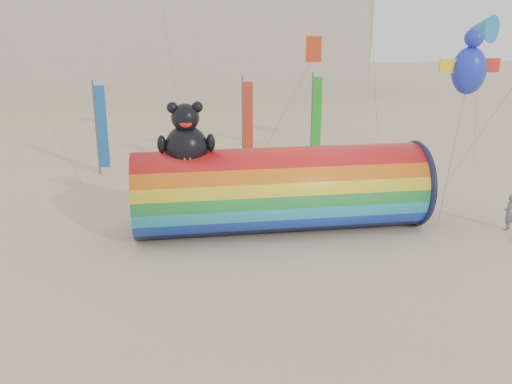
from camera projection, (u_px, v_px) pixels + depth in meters
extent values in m
plane|color=#CCB58C|center=(248.00, 271.00, 19.90)|extent=(160.00, 160.00, 0.00)
cylinder|color=red|center=(281.00, 189.00, 23.20)|extent=(11.83, 3.45, 3.45)
torus|color=#0F1438|center=(415.00, 183.00, 24.05)|extent=(0.24, 3.62, 3.62)
cylinder|color=black|center=(418.00, 183.00, 24.07)|extent=(0.06, 3.42, 3.42)
ellipsoid|color=black|center=(186.00, 148.00, 22.09)|extent=(1.69, 1.51, 1.78)
ellipsoid|color=orange|center=(187.00, 154.00, 21.61)|extent=(0.87, 0.38, 0.76)
sphere|color=black|center=(185.00, 118.00, 21.73)|extent=(1.08, 1.08, 1.08)
sphere|color=black|center=(172.00, 108.00, 21.54)|extent=(0.43, 0.43, 0.43)
sphere|color=black|center=(197.00, 107.00, 21.68)|extent=(0.43, 0.43, 0.43)
ellipsoid|color=red|center=(186.00, 124.00, 21.35)|extent=(0.48, 0.17, 0.30)
ellipsoid|color=black|center=(162.00, 144.00, 21.80)|extent=(0.36, 0.36, 0.71)
ellipsoid|color=black|center=(211.00, 143.00, 22.07)|extent=(0.36, 0.36, 0.71)
imported|color=slate|center=(509.00, 212.00, 23.44)|extent=(0.66, 0.65, 1.53)
cylinder|color=#59595E|center=(96.00, 128.00, 30.85)|extent=(0.10, 0.10, 5.20)
cube|color=#1756AD|center=(102.00, 127.00, 30.88)|extent=(0.56, 0.06, 4.50)
cylinder|color=#59595E|center=(243.00, 123.00, 32.36)|extent=(0.10, 0.10, 5.20)
cube|color=#B8311A|center=(248.00, 122.00, 32.39)|extent=(0.56, 0.06, 4.50)
cylinder|color=#59595E|center=(312.00, 115.00, 34.73)|extent=(0.10, 0.10, 5.20)
cube|color=green|center=(317.00, 114.00, 34.76)|extent=(0.56, 0.06, 4.50)
ellipsoid|color=#1B2DC5|center=(469.00, 71.00, 21.66)|extent=(1.36, 1.06, 1.81)
cone|color=#177FB9|center=(481.00, 29.00, 30.54)|extent=(1.48, 1.48, 1.33)
cube|color=red|center=(314.00, 49.00, 25.33)|extent=(0.68, 0.68, 1.09)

